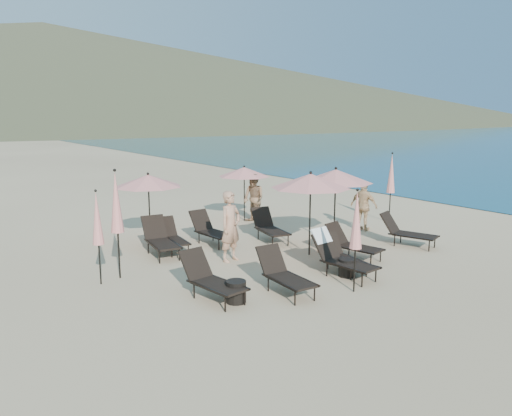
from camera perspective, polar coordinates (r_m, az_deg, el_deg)
ground at (r=13.59m, az=11.35°, el=-6.45°), size 800.00×800.00×0.00m
volcanic_headland at (r=322.65m, az=-20.94°, el=13.94°), size 690.00×690.00×55.00m
lounger_0 at (r=10.93m, az=-5.19°, el=-8.01°), size 0.89×1.77×0.98m
lounger_1 at (r=11.26m, az=3.23°, el=-7.48°), size 0.72×1.68×0.95m
lounger_2 at (r=12.54m, az=9.49°, el=-5.32°), size 0.84×1.83×1.10m
lounger_3 at (r=12.99m, az=9.72°, el=-5.30°), size 0.78×1.59×0.88m
lounger_4 at (r=14.10m, az=10.90°, el=-3.97°), size 0.93×1.71×0.93m
lounger_5 at (r=15.85m, az=16.80°, el=-2.55°), size 1.15×1.80×0.97m
lounger_6 at (r=14.45m, az=-10.91°, el=-3.43°), size 0.89×1.85×1.02m
lounger_7 at (r=14.87m, az=-9.65°, el=-3.21°), size 0.78×1.63×0.91m
lounger_8 at (r=15.47m, az=-5.21°, el=-2.44°), size 0.79×1.74×0.97m
lounger_9 at (r=15.77m, az=1.52°, el=-2.15°), size 0.95×1.78×0.97m
umbrella_open_0 at (r=13.95m, az=6.26°, el=3.09°), size 2.23×2.23×2.40m
umbrella_open_1 at (r=15.17m, az=9.09°, el=3.62°), size 2.23×2.23×2.40m
umbrella_open_2 at (r=15.53m, az=-12.22°, el=3.06°), size 2.06×2.06×2.22m
umbrella_open_3 at (r=18.59m, az=-1.36°, el=4.14°), size 1.94×1.94×2.09m
umbrella_closed_0 at (r=11.20m, az=11.40°, el=-1.43°), size 0.28×0.28×2.36m
umbrella_closed_1 at (r=18.90m, az=15.21°, el=3.78°), size 0.30×0.30×2.60m
umbrella_closed_2 at (r=12.06m, az=-17.70°, el=-1.19°), size 0.26×0.26×2.26m
umbrella_closed_3 at (r=12.34m, az=-15.68°, el=0.57°), size 0.31×0.31×2.69m
side_table_0 at (r=10.75m, az=-2.29°, el=-9.53°), size 0.44×0.44×0.48m
side_table_1 at (r=12.60m, az=10.35°, el=-6.72°), size 0.42×0.42×0.44m
beachgoer_a at (r=13.51m, az=-2.92°, el=-2.10°), size 0.80×0.64×1.93m
beachgoer_b at (r=18.30m, az=-0.28°, el=1.09°), size 0.76×0.94×1.82m
beachgoer_c at (r=17.48m, az=12.23°, el=0.23°), size 0.65×1.08×1.72m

